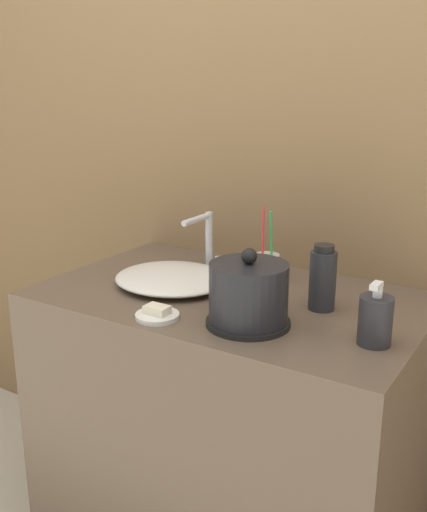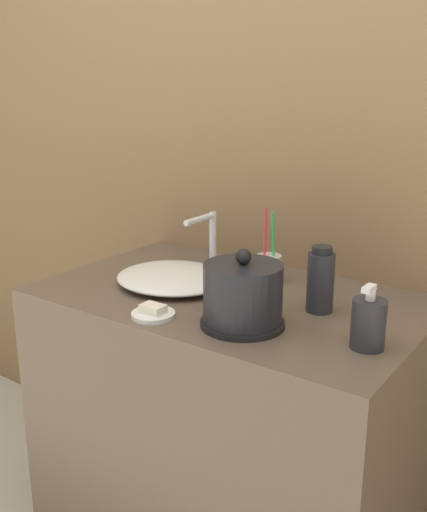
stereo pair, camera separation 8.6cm
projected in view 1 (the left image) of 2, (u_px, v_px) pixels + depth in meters
wall_back at (289, 121)px, 1.78m from camera, size 6.00×0.04×2.60m
vanity_counter at (229, 432)px, 1.75m from camera, size 1.04×0.64×0.86m
sink_basin at (172, 278)px, 1.69m from camera, size 0.33×0.30×0.04m
faucet at (207, 238)px, 1.81m from camera, size 0.06×0.15×0.18m
electric_kettle at (248, 297)px, 1.40m from camera, size 0.20×0.20×0.19m
toothbrush_cup at (267, 266)px, 1.73m from camera, size 0.07×0.07×0.22m
lotion_bottle at (375, 320)px, 1.30m from camera, size 0.07×0.07×0.15m
shampoo_bottle at (323, 279)px, 1.50m from camera, size 0.07×0.07×0.17m
soap_dish at (157, 314)px, 1.46m from camera, size 0.11×0.11×0.03m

